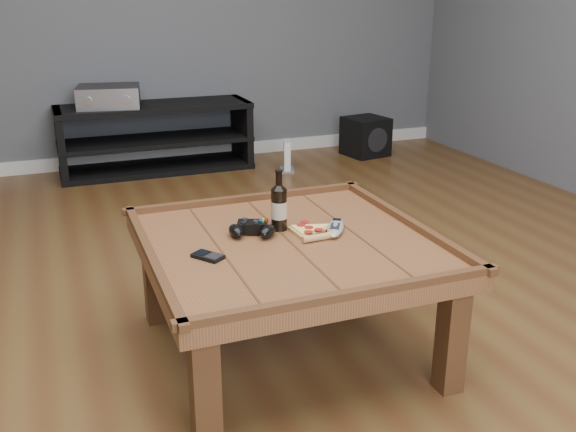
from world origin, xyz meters
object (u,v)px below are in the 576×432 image
object	(u,v)px
beer_bottle	(279,206)
subwoofer	(366,136)
pizza_slice	(311,231)
remote_control	(335,227)
game_console	(287,157)
coffee_table	(289,256)
smartphone	(208,256)
media_console	(156,138)
av_receiver	(109,96)
game_controller	(252,229)

from	to	relation	value
beer_bottle	subwoofer	world-z (taller)	beer_bottle
pizza_slice	subwoofer	distance (m)	3.04
remote_control	game_console	bearing A→B (deg)	103.64
coffee_table	game_console	world-z (taller)	coffee_table
beer_bottle	smartphone	world-z (taller)	beer_bottle
media_console	subwoofer	xyz separation A→B (m)	(1.68, -0.14, -0.09)
remote_control	game_console	size ratio (longest dim) A/B	0.86
pizza_slice	beer_bottle	bearing A→B (deg)	137.00
media_console	av_receiver	xyz separation A→B (m)	(-0.31, -0.01, 0.33)
beer_bottle	smartphone	size ratio (longest dim) A/B	1.93
coffee_table	av_receiver	world-z (taller)	av_receiver
coffee_table	game_controller	distance (m)	0.16
pizza_slice	smartphone	bearing A→B (deg)	-171.07
smartphone	media_console	bearing A→B (deg)	47.88
pizza_slice	remote_control	world-z (taller)	remote_control
smartphone	subwoofer	bearing A→B (deg)	17.38
game_controller	media_console	bearing A→B (deg)	110.43
coffee_table	subwoofer	distance (m)	3.11
media_console	pizza_slice	bearing A→B (deg)	-87.87
media_console	game_controller	xyz separation A→B (m)	(-0.11, -2.66, 0.23)
av_receiver	game_console	size ratio (longest dim) A/B	2.08
beer_bottle	subwoofer	size ratio (longest dim) A/B	0.63
remote_control	subwoofer	size ratio (longest dim) A/B	0.55
game_console	game_controller	bearing A→B (deg)	-96.04
subwoofer	game_console	distance (m)	0.81
game_controller	pizza_slice	size ratio (longest dim) A/B	0.72
coffee_table	remote_control	distance (m)	0.21
beer_bottle	pizza_slice	size ratio (longest dim) A/B	0.90
media_console	remote_control	xyz separation A→B (m)	(0.19, -2.73, 0.22)
subwoofer	beer_bottle	bearing A→B (deg)	-134.17
beer_bottle	subwoofer	xyz separation A→B (m)	(1.67, 2.50, -0.39)
coffee_table	smartphone	xyz separation A→B (m)	(-0.31, -0.05, 0.07)
game_controller	subwoofer	distance (m)	3.10
remote_control	subwoofer	xyz separation A→B (m)	(1.49, 2.59, -0.31)
remote_control	av_receiver	size ratio (longest dim) A/B	0.41
media_console	subwoofer	size ratio (longest dim) A/B	3.89
media_console	beer_bottle	distance (m)	2.65
subwoofer	game_console	size ratio (longest dim) A/B	1.57
beer_bottle	av_receiver	distance (m)	2.65
pizza_slice	subwoofer	size ratio (longest dim) A/B	0.70
beer_bottle	game_controller	xyz separation A→B (m)	(-0.11, -0.02, -0.07)
coffee_table	game_console	size ratio (longest dim) A/B	4.48
subwoofer	game_console	bearing A→B (deg)	-173.92
media_console	subwoofer	distance (m)	1.69
subwoofer	media_console	bearing A→B (deg)	164.96
remote_control	game_controller	bearing A→B (deg)	-162.63
media_console	pizza_slice	size ratio (longest dim) A/B	5.55
coffee_table	subwoofer	world-z (taller)	coffee_table
coffee_table	remote_control	xyz separation A→B (m)	(0.19, 0.02, 0.07)
remote_control	game_console	xyz separation A→B (m)	(0.71, 2.36, -0.36)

